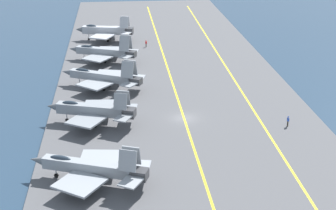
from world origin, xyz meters
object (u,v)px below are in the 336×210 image
(parked_jet_second, at_px, (90,167))
(parked_jet_third, at_px, (92,110))
(parked_jet_fifth, at_px, (104,52))
(parked_jet_fourth, at_px, (103,77))
(crew_blue_vest, at_px, (288,121))
(parked_jet_sixth, at_px, (105,30))
(crew_red_vest, at_px, (146,43))

(parked_jet_second, height_order, parked_jet_third, parked_jet_third)
(parked_jet_third, bearing_deg, parked_jet_fifth, -2.37)
(parked_jet_fourth, relative_size, crew_blue_vest, 9.34)
(parked_jet_fifth, xyz_separation_m, crew_blue_vest, (-38.60, -30.18, -1.29))
(parked_jet_fourth, bearing_deg, crew_blue_vest, -124.65)
(parked_jet_second, relative_size, parked_jet_fourth, 0.98)
(parked_jet_sixth, height_order, crew_red_vest, parked_jet_sixth)
(parked_jet_second, bearing_deg, parked_jet_third, 1.10)
(crew_red_vest, height_order, crew_blue_vest, crew_blue_vest)
(parked_jet_fourth, xyz_separation_m, crew_blue_vest, (-20.83, -30.14, -1.44))
(parked_jet_sixth, relative_size, crew_blue_vest, 8.43)
(parked_jet_third, bearing_deg, parked_jet_sixth, -1.76)
(crew_blue_vest, bearing_deg, parked_jet_sixth, 27.91)
(parked_jet_second, bearing_deg, crew_blue_vest, -65.07)
(parked_jet_fifth, relative_size, crew_red_vest, 9.31)
(parked_jet_fifth, bearing_deg, parked_jet_third, 177.63)
(parked_jet_fifth, height_order, parked_jet_sixth, parked_jet_fifth)
(parked_jet_fourth, distance_m, parked_jet_sixth, 35.81)
(parked_jet_sixth, bearing_deg, parked_jet_second, 178.99)
(parked_jet_fifth, bearing_deg, crew_blue_vest, -141.98)
(parked_jet_fifth, height_order, crew_red_vest, parked_jet_fifth)
(parked_jet_second, height_order, parked_jet_sixth, parked_jet_sixth)
(parked_jet_sixth, bearing_deg, crew_red_vest, -125.93)
(parked_jet_fourth, relative_size, parked_jet_sixth, 1.11)
(parked_jet_sixth, distance_m, crew_red_vest, 12.50)
(parked_jet_second, relative_size, parked_jet_third, 1.07)
(crew_blue_vest, bearing_deg, crew_red_vest, 22.02)
(parked_jet_fifth, distance_m, crew_red_vest, 14.90)
(parked_jet_second, distance_m, parked_jet_fifth, 53.13)
(parked_jet_second, distance_m, parked_jet_sixth, 71.17)
(parked_jet_third, relative_size, parked_jet_fourth, 0.91)
(parked_jet_second, distance_m, parked_jet_third, 18.70)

